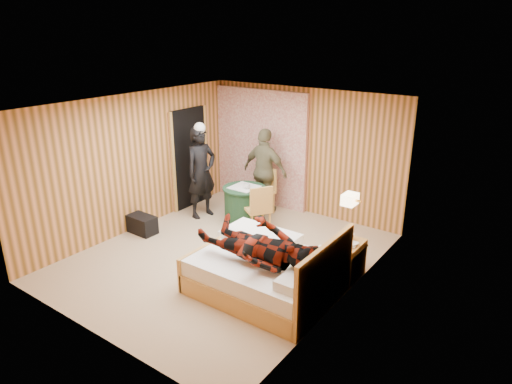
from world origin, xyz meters
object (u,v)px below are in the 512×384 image
Objects in this scene: wall_lamp at (350,199)px; man_at_table at (265,171)px; bed at (266,272)px; round_table at (244,205)px; duffel_bag at (141,224)px; chair_far at (264,187)px; nightstand at (346,259)px; man_on_bed at (258,237)px; woman_standing at (201,172)px; chair_near at (259,206)px.

wall_lamp is 2.97m from man_at_table.
wall_lamp reaches higher than bed.
wall_lamp is at bearing -18.79° from round_table.
round_table is (-2.50, 0.85, -0.93)m from wall_lamp.
wall_lamp reaches higher than round_table.
man_at_table is at bearing 124.91° from bed.
chair_far is at bearing 60.13° from duffel_bag.
bed is 3.34× the size of duffel_bag.
man_on_bed is at bearing -120.34° from nightstand.
woman_standing is at bearing 149.13° from bed.
man_at_table reaches higher than duffel_bag.
woman_standing reaches higher than round_table.
duffel_bag is 3.14m from man_on_bed.
duffel_bag is (-1.28, -2.12, -0.37)m from chair_far.
chair_near is 2.20m from duffel_bag.
bed is 2.45m from round_table.
duffel_bag is at bearing -170.76° from wall_lamp.
chair_far is 1.30m from woman_standing.
bed is at bearing 72.28° from chair_near.
chair_far is 1.05m from chair_near.
man_at_table is at bearing 60.78° from duffel_bag.
duffel_bag is (-1.80, -1.21, -0.38)m from chair_near.
wall_lamp is 0.44× the size of nightstand.
nightstand is at bearing 110.39° from wall_lamp.
chair_near is 1.46m from woman_standing.
chair_near is at bearing -26.16° from round_table.
bed is 3.31× the size of nightstand.
nightstand is at bearing -16.64° from round_table.
man_at_table reaches higher than round_table.
nightstand is at bearing 53.63° from bed.
round_table is 0.88× the size of chair_near.
man_on_bed is at bearing 124.20° from man_at_table.
man_on_bed reaches higher than nightstand.
nightstand is 1.01× the size of duffel_bag.
nightstand is (-0.04, 0.12, -1.00)m from wall_lamp.
chair_far is 0.51× the size of woman_standing.
man_at_table is at bearing 118.51° from chair_far.
nightstand reaches higher than duffel_bag.
duffel_bag is (-3.73, -0.73, -0.13)m from nightstand.
nightstand is at bearing -20.97° from chair_far.
chair_far is (-2.45, 1.39, 0.24)m from nightstand.
man_on_bed is (-0.73, -1.25, 0.65)m from nightstand.
duffel_bag is at bearing -130.94° from round_table.
round_table is at bearing -66.51° from woman_standing.
man_on_bed reaches higher than woman_standing.
wall_lamp is at bearing -90.16° from woman_standing.
nightstand is 3.80m from duffel_bag.
chair_far reaches higher than nightstand.
man_on_bed reaches higher than duffel_bag.
bed is at bearing 126.21° from man_at_table.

